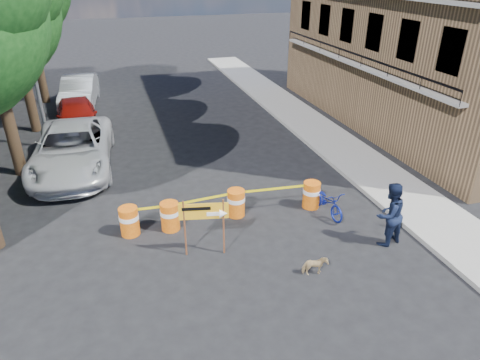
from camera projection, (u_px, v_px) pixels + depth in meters
ground at (243, 245)px, 12.37m from camera, size 120.00×120.00×0.00m
sidewalk_east at (335, 144)px, 19.07m from camera, size 2.40×40.00×0.15m
streetlamp at (29, 45)px, 16.94m from camera, size 1.25×0.18×8.00m
barrel_far_left at (129, 221)px, 12.67m from camera, size 0.58×0.58×0.90m
barrel_mid_left at (170, 216)px, 12.92m from camera, size 0.58×0.58×0.90m
barrel_mid_right at (236, 202)px, 13.64m from camera, size 0.58×0.58×0.90m
barrel_far_right at (311, 194)px, 14.11m from camera, size 0.58×0.58×0.90m
detour_sign at (210, 215)px, 11.44m from camera, size 1.32×0.42×1.72m
pedestrian at (389, 214)px, 12.05m from camera, size 1.08×0.93×1.93m
bicycle at (328, 190)px, 13.55m from camera, size 0.71×0.97×1.71m
dog at (315, 266)px, 11.08m from camera, size 0.67×0.36×0.55m
suv_white at (72, 149)px, 16.55m from camera, size 3.20×6.34×1.72m
sedan_red at (77, 115)px, 20.46m from camera, size 2.20×4.66×1.54m
sedan_silver at (79, 91)px, 24.18m from camera, size 2.19×5.10×1.63m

